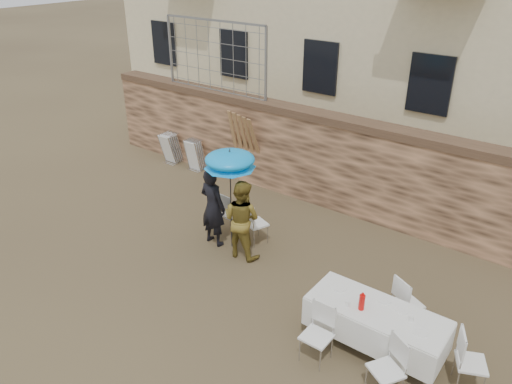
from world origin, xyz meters
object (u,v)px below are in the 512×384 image
Objects in this scene: chair_stack_left at (175,146)px; chair_stack_right at (198,153)px; table_chair_front_left at (317,335)px; woman_dress at (242,219)px; couple_chair_right at (256,222)px; table_chair_side at (472,361)px; table_chair_back at (408,302)px; umbrella at (230,163)px; soda_bottle at (362,302)px; table_chair_front_right at (386,369)px; man_suit at (213,207)px; banquet_table at (377,311)px; couple_chair_left at (230,212)px.

chair_stack_right is at bearing 0.00° from chair_stack_left.
chair_stack_left is (-7.24, 4.27, -0.02)m from table_chair_front_left.
woman_dress is at bearing -36.11° from chair_stack_right.
couple_chair_right is 4.90m from table_chair_side.
table_chair_back is 1.04× the size of chair_stack_left.
umbrella is 3.74m from soda_bottle.
umbrella is at bearing -19.17° from woman_dress.
couple_chair_right is 3.58m from table_chair_back.
chair_stack_right is at bearing -178.82° from table_chair_front_right.
man_suit is at bearing 58.68° from couple_chair_right.
soda_bottle reaches higher than table_chair_back.
chair_stack_left is (-4.21, 2.57, -1.45)m from umbrella.
chair_stack_left is (-3.81, 2.67, -0.40)m from man_suit.
umbrella is at bearing 165.36° from banquet_table.
table_chair_front_right is (3.78, -1.60, -0.34)m from woman_dress.
soda_bottle is at bearing 158.82° from woman_dress.
umbrella is 2.20× the size of chair_stack_right.
woman_dress is at bearing -176.89° from man_suit.
woman_dress is 0.65m from couple_chair_right.
chair_stack_right is at bearing 43.27° from table_chair_side.
man_suit is 1.78× the size of table_chair_side.
banquet_table is (4.03, -0.85, -0.13)m from man_suit.
soda_bottle is at bearing -28.56° from chair_stack_right.
woman_dress is at bearing -15.95° from umbrella.
woman_dress is 3.14m from table_chair_front_left.
couple_chair_right is 1.00× the size of table_chair_back.
couple_chair_right is (0.30, 0.45, -1.43)m from umbrella.
woman_dress is 1.72× the size of table_chair_front_right.
man_suit is 0.67m from couple_chair_left.
woman_dress is at bearing 149.54° from table_chair_front_left.
umbrella reaches higher than couple_chair_right.
couple_chair_right is 1.00× the size of table_chair_front_left.
couple_chair_right is 3.52m from soda_bottle.
umbrella is 4.09m from table_chair_back.
man_suit is 3.80m from table_chair_front_left.
couple_chair_right is 1.00× the size of table_chair_front_right.
table_chair_front_left is 1.04× the size of chair_stack_left.
table_chair_back reaches higher than chair_stack_left.
soda_bottle is at bearing 168.50° from man_suit.
woman_dress is 1.72× the size of table_chair_front_left.
soda_bottle reaches higher than couple_chair_left.
banquet_table is 2.28× the size of chair_stack_right.
table_chair_back is 1.04× the size of chair_stack_right.
table_chair_front_left reaches higher than banquet_table.
table_chair_back is (3.53, -0.60, 0.00)m from couple_chair_right.
soda_bottle is (-0.20, -0.15, 0.17)m from banquet_table.
man_suit is 1.78× the size of table_chair_front_right.
table_chair_front_left is 8.41m from chair_stack_left.
table_chair_front_right reaches higher than banquet_table.
soda_bottle is (3.83, -1.00, 0.05)m from man_suit.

